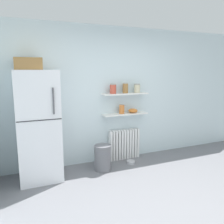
{
  "coord_description": "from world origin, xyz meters",
  "views": [
    {
      "loc": [
        -1.78,
        -2.11,
        1.78
      ],
      "look_at": [
        -0.23,
        1.6,
        1.05
      ],
      "focal_mm": 36.84,
      "sensor_mm": 36.0,
      "label": 1
    }
  ],
  "objects_px": {
    "refrigerator": "(38,124)",
    "shelf_bowl": "(133,111)",
    "storage_jar_0": "(113,89)",
    "storage_jar_1": "(125,88)",
    "radiator": "(124,144)",
    "vase": "(122,109)",
    "storage_jar_2": "(137,88)",
    "pet_food_bowl": "(131,162)",
    "trash_bin": "(103,158)"
  },
  "relations": [
    {
      "from": "trash_bin",
      "to": "radiator",
      "type": "bearing_deg",
      "value": 30.65
    },
    {
      "from": "vase",
      "to": "pet_food_bowl",
      "type": "height_order",
      "value": "vase"
    },
    {
      "from": "radiator",
      "to": "storage_jar_2",
      "type": "height_order",
      "value": "storage_jar_2"
    },
    {
      "from": "radiator",
      "to": "pet_food_bowl",
      "type": "bearing_deg",
      "value": -87.68
    },
    {
      "from": "storage_jar_1",
      "to": "storage_jar_2",
      "type": "xyz_separation_m",
      "value": [
        0.26,
        0.0,
        -0.01
      ]
    },
    {
      "from": "storage_jar_0",
      "to": "pet_food_bowl",
      "type": "height_order",
      "value": "storage_jar_0"
    },
    {
      "from": "refrigerator",
      "to": "trash_bin",
      "type": "xyz_separation_m",
      "value": [
        1.07,
        -0.11,
        -0.7
      ]
    },
    {
      "from": "trash_bin",
      "to": "pet_food_bowl",
      "type": "bearing_deg",
      "value": 6.38
    },
    {
      "from": "storage_jar_1",
      "to": "trash_bin",
      "type": "height_order",
      "value": "storage_jar_1"
    },
    {
      "from": "shelf_bowl",
      "to": "storage_jar_2",
      "type": "bearing_deg",
      "value": 0.0
    },
    {
      "from": "storage_jar_2",
      "to": "vase",
      "type": "distance_m",
      "value": 0.52
    },
    {
      "from": "storage_jar_0",
      "to": "storage_jar_2",
      "type": "height_order",
      "value": "storage_jar_0"
    },
    {
      "from": "vase",
      "to": "trash_bin",
      "type": "bearing_deg",
      "value": -148.33
    },
    {
      "from": "refrigerator",
      "to": "storage_jar_1",
      "type": "bearing_deg",
      "value": 7.18
    },
    {
      "from": "radiator",
      "to": "shelf_bowl",
      "type": "xyz_separation_m",
      "value": [
        0.18,
        -0.03,
        0.69
      ]
    },
    {
      "from": "radiator",
      "to": "vase",
      "type": "distance_m",
      "value": 0.73
    },
    {
      "from": "storage_jar_0",
      "to": "shelf_bowl",
      "type": "relative_size",
      "value": 1.01
    },
    {
      "from": "refrigerator",
      "to": "vase",
      "type": "relative_size",
      "value": 11.46
    },
    {
      "from": "storage_jar_2",
      "to": "trash_bin",
      "type": "xyz_separation_m",
      "value": [
        -0.85,
        -0.32,
        -1.2
      ]
    },
    {
      "from": "refrigerator",
      "to": "storage_jar_0",
      "type": "height_order",
      "value": "refrigerator"
    },
    {
      "from": "storage_jar_0",
      "to": "pet_food_bowl",
      "type": "bearing_deg",
      "value": -43.22
    },
    {
      "from": "pet_food_bowl",
      "to": "radiator",
      "type": "bearing_deg",
      "value": 92.32
    },
    {
      "from": "storage_jar_0",
      "to": "vase",
      "type": "height_order",
      "value": "storage_jar_0"
    },
    {
      "from": "storage_jar_0",
      "to": "trash_bin",
      "type": "bearing_deg",
      "value": -136.13
    },
    {
      "from": "storage_jar_2",
      "to": "pet_food_bowl",
      "type": "bearing_deg",
      "value": -134.23
    },
    {
      "from": "storage_jar_2",
      "to": "trash_bin",
      "type": "relative_size",
      "value": 0.38
    },
    {
      "from": "storage_jar_1",
      "to": "storage_jar_0",
      "type": "bearing_deg",
      "value": 180.0
    },
    {
      "from": "refrigerator",
      "to": "trash_bin",
      "type": "height_order",
      "value": "refrigerator"
    },
    {
      "from": "trash_bin",
      "to": "refrigerator",
      "type": "bearing_deg",
      "value": 174.05
    },
    {
      "from": "storage_jar_1",
      "to": "shelf_bowl",
      "type": "xyz_separation_m",
      "value": [
        0.18,
        0.0,
        -0.46
      ]
    },
    {
      "from": "storage_jar_0",
      "to": "storage_jar_2",
      "type": "relative_size",
      "value": 1.07
    },
    {
      "from": "shelf_bowl",
      "to": "pet_food_bowl",
      "type": "height_order",
      "value": "shelf_bowl"
    },
    {
      "from": "storage_jar_2",
      "to": "trash_bin",
      "type": "height_order",
      "value": "storage_jar_2"
    },
    {
      "from": "refrigerator",
      "to": "shelf_bowl",
      "type": "relative_size",
      "value": 10.65
    },
    {
      "from": "vase",
      "to": "trash_bin",
      "type": "distance_m",
      "value": 1.01
    },
    {
      "from": "storage_jar_0",
      "to": "shelf_bowl",
      "type": "height_order",
      "value": "storage_jar_0"
    },
    {
      "from": "radiator",
      "to": "shelf_bowl",
      "type": "bearing_deg",
      "value": -9.7
    },
    {
      "from": "storage_jar_2",
      "to": "pet_food_bowl",
      "type": "distance_m",
      "value": 1.45
    },
    {
      "from": "storage_jar_2",
      "to": "shelf_bowl",
      "type": "xyz_separation_m",
      "value": [
        -0.08,
        0.0,
        -0.44
      ]
    },
    {
      "from": "storage_jar_0",
      "to": "trash_bin",
      "type": "distance_m",
      "value": 1.29
    },
    {
      "from": "radiator",
      "to": "storage_jar_2",
      "type": "relative_size",
      "value": 3.65
    },
    {
      "from": "storage_jar_0",
      "to": "storage_jar_2",
      "type": "bearing_deg",
      "value": -0.0
    },
    {
      "from": "storage_jar_0",
      "to": "trash_bin",
      "type": "height_order",
      "value": "storage_jar_0"
    },
    {
      "from": "vase",
      "to": "shelf_bowl",
      "type": "height_order",
      "value": "vase"
    },
    {
      "from": "refrigerator",
      "to": "shelf_bowl",
      "type": "bearing_deg",
      "value": 6.5
    },
    {
      "from": "radiator",
      "to": "storage_jar_1",
      "type": "height_order",
      "value": "storage_jar_1"
    },
    {
      "from": "radiator",
      "to": "storage_jar_0",
      "type": "distance_m",
      "value": 1.17
    },
    {
      "from": "storage_jar_0",
      "to": "pet_food_bowl",
      "type": "relative_size",
      "value": 1.15
    },
    {
      "from": "trash_bin",
      "to": "pet_food_bowl",
      "type": "distance_m",
      "value": 0.64
    },
    {
      "from": "storage_jar_2",
      "to": "shelf_bowl",
      "type": "relative_size",
      "value": 0.95
    }
  ]
}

